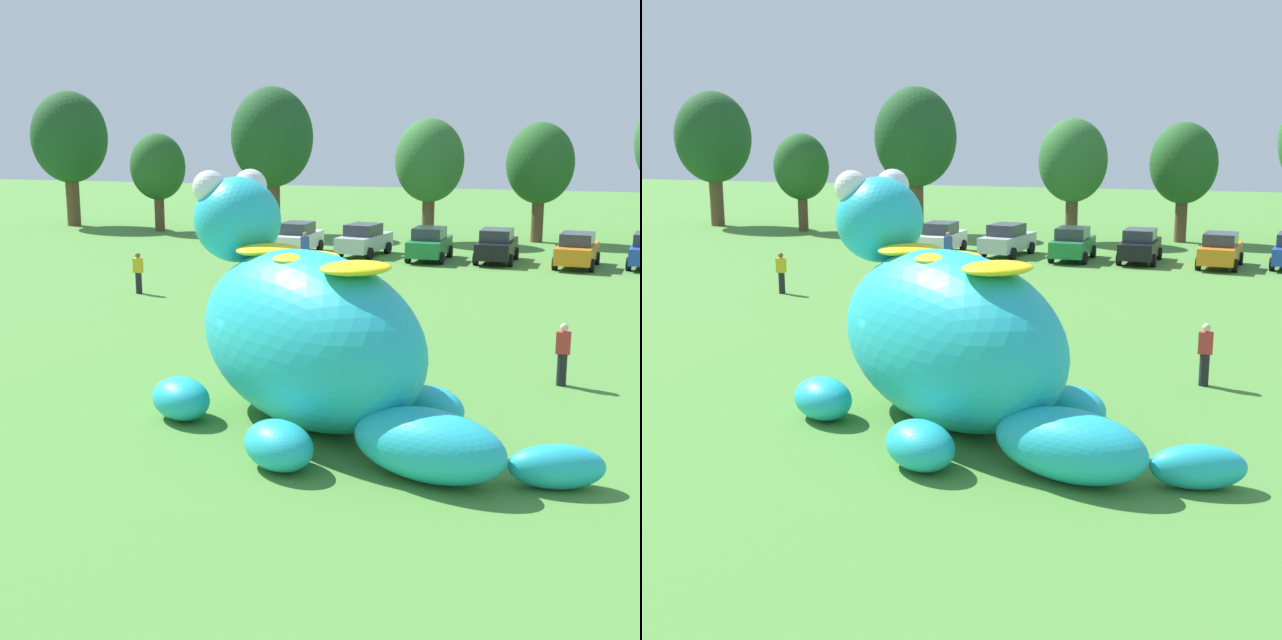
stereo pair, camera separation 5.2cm
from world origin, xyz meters
The scene contains 15 objects.
ground_plane centered at (0.00, 0.00, 0.00)m, with size 160.00×160.00×0.00m, color #4C8438.
giant_inflatable_creature centered at (0.76, -0.40, 2.10)m, with size 10.83×7.92×5.75m.
car_white centered at (-8.56, 26.22, 0.86)m, with size 1.95×4.10×1.72m.
car_silver centered at (-4.92, 26.54, 0.86)m, with size 2.41×4.31×1.72m.
car_green centered at (-1.27, 25.96, 0.86)m, with size 1.98×4.12×1.72m.
car_black centered at (2.14, 26.24, 0.86)m, with size 2.01×4.14×1.72m.
car_orange centered at (6.09, 25.76, 0.86)m, with size 2.22×4.24×1.72m.
tree_far_left centered at (-27.99, 34.71, 6.00)m, with size 5.17×5.17×9.17m.
tree_left centered at (-20.71, 33.53, 4.17)m, with size 3.59×3.59×6.38m.
tree_mid_left centered at (-13.04, 34.42, 6.06)m, with size 5.22×5.22×9.26m.
tree_centre_left centered at (-2.78, 33.57, 4.77)m, with size 4.10×4.10×7.29m.
tree_centre centered at (3.52, 35.23, 4.61)m, with size 3.97×3.97×7.06m.
spectator_by_cars centered at (-11.08, 13.10, 0.85)m, with size 0.38×0.26×1.71m.
spectator_wandering centered at (-6.79, 22.12, 0.85)m, with size 0.38×0.26×1.71m.
spectator_far_side centered at (6.29, 4.56, 0.85)m, with size 0.38×0.26×1.71m.
Camera 1 is at (6.94, -19.18, 6.82)m, focal length 49.65 mm.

